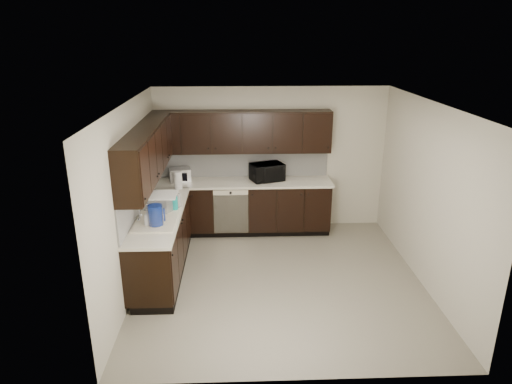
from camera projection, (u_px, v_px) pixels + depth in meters
floor at (279, 280)px, 6.53m from camera, size 4.00×4.00×0.00m
ceiling at (283, 104)px, 5.70m from camera, size 4.00×4.00×0.00m
wall_back at (271, 159)px, 8.00m from camera, size 4.00×0.02×2.50m
wall_left at (131, 200)px, 6.04m from camera, size 0.02×4.00×2.50m
wall_right at (427, 196)px, 6.19m from camera, size 0.02×4.00×2.50m
wall_front at (300, 272)px, 4.23m from camera, size 4.00×0.02×2.50m
lower_cabinets at (212, 224)px, 7.40m from camera, size 3.00×2.80×0.90m
countertop at (211, 194)px, 7.23m from camera, size 3.03×2.83×0.04m
backsplash at (198, 175)px, 7.34m from camera, size 3.00×2.80×0.48m
upper_cabinets at (203, 140)px, 7.04m from camera, size 3.00×2.80×0.70m
dishwasher at (231, 209)px, 7.65m from camera, size 0.58×0.04×0.78m
sink at (157, 225)px, 6.16m from camera, size 0.54×0.82×0.42m
microwave at (267, 172)px, 7.80m from camera, size 0.63×0.53×0.30m
soap_bottle_a at (173, 197)px, 6.74m from camera, size 0.12×0.12×0.21m
soap_bottle_b at (147, 218)px, 5.97m from camera, size 0.09×0.09×0.22m
toaster_oven at (180, 175)px, 7.78m from camera, size 0.40×0.33×0.22m
storage_bin at (158, 202)px, 6.56m from camera, size 0.64×0.57×0.20m
blue_pitcher at (155, 216)px, 5.95m from camera, size 0.25×0.25×0.29m
teal_tumbler at (175, 204)px, 6.48m from camera, size 0.11×0.11×0.21m
paper_towel_roll at (178, 180)px, 7.39m from camera, size 0.17×0.17×0.29m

